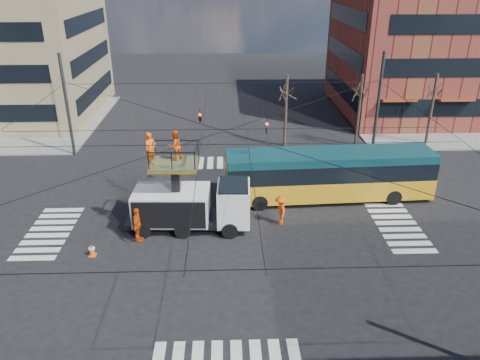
% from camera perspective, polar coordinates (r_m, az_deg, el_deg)
% --- Properties ---
extents(ground, '(120.00, 120.00, 0.00)m').
position_cam_1_polar(ground, '(26.96, -1.77, -6.00)').
color(ground, black).
rests_on(ground, ground).
extents(sidewalk_ne, '(18.00, 18.00, 0.12)m').
position_cam_1_polar(sidewalk_ne, '(50.79, 22.72, 7.05)').
color(sidewalk_ne, slate).
rests_on(sidewalk_ne, ground).
extents(sidewalk_nw, '(18.00, 18.00, 0.12)m').
position_cam_1_polar(sidewalk_nw, '(50.85, -26.45, 6.39)').
color(sidewalk_nw, slate).
rests_on(sidewalk_nw, ground).
extents(crosswalks, '(22.40, 22.40, 0.02)m').
position_cam_1_polar(crosswalks, '(26.95, -1.77, -5.98)').
color(crosswalks, silver).
rests_on(crosswalks, ground).
extents(building_ne, '(20.06, 16.06, 14.00)m').
position_cam_1_polar(building_ne, '(52.47, 23.70, 15.25)').
color(building_ne, maroon).
rests_on(building_ne, ground).
extents(overhead_network, '(24.24, 24.24, 8.00)m').
position_cam_1_polar(overhead_network, '(25.43, -2.06, 2.82)').
color(overhead_network, '#2D2D30').
rests_on(overhead_network, ground).
extents(tree_a, '(2.00, 2.00, 6.00)m').
position_cam_1_polar(tree_a, '(38.15, 5.70, 10.66)').
color(tree_a, '#382B21').
rests_on(tree_a, ground).
extents(tree_b, '(2.00, 2.00, 6.00)m').
position_cam_1_polar(tree_b, '(39.38, 14.54, 10.45)').
color(tree_b, '#382B21').
rests_on(tree_b, ground).
extents(tree_c, '(2.00, 2.00, 6.00)m').
position_cam_1_polar(tree_c, '(41.44, 22.65, 10.04)').
color(tree_c, '#382B21').
rests_on(tree_c, ground).
extents(utility_truck, '(7.08, 2.87, 5.91)m').
position_cam_1_polar(utility_truck, '(26.36, -6.00, -2.02)').
color(utility_truck, black).
rests_on(utility_truck, ground).
extents(city_bus, '(13.22, 3.28, 3.20)m').
position_cam_1_polar(city_bus, '(30.17, 10.78, 0.71)').
color(city_bus, gold).
rests_on(city_bus, ground).
extents(traffic_cone, '(0.36, 0.36, 0.66)m').
position_cam_1_polar(traffic_cone, '(25.66, -17.62, -8.14)').
color(traffic_cone, '#FF5E0A').
rests_on(traffic_cone, ground).
extents(worker_ground, '(0.52, 1.19, 2.00)m').
position_cam_1_polar(worker_ground, '(25.94, -12.42, -5.38)').
color(worker_ground, '#DA4A0D').
rests_on(worker_ground, ground).
extents(flagger, '(0.88, 1.26, 1.79)m').
position_cam_1_polar(flagger, '(27.12, 4.94, -3.72)').
color(flagger, '#E0480E').
rests_on(flagger, ground).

